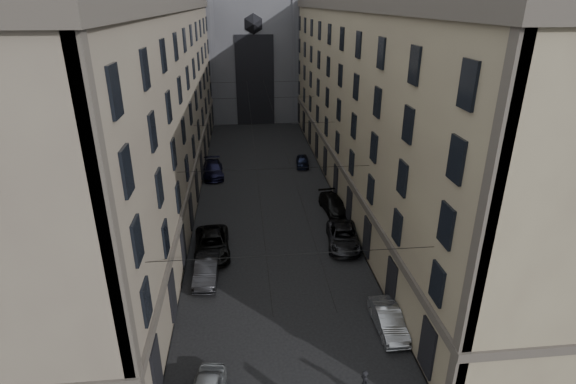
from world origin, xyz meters
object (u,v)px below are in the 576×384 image
object	(u,v)px
car_right_near	(388,320)
pedestrian	(365,384)
car_left_midnear	(207,270)
car_right_far	(302,161)
car_left_midfar	(212,244)
gothic_tower	(251,7)
car_right_midnear	(343,237)
car_left_far	(213,170)
car_right_midfar	(334,204)

from	to	relation	value
car_right_near	pedestrian	world-z (taller)	pedestrian
car_left_midnear	pedestrian	size ratio (longest dim) A/B	2.64
car_right_far	pedestrian	world-z (taller)	pedestrian
car_right_far	pedestrian	size ratio (longest dim) A/B	2.10
car_left_midfar	car_right_far	distance (m)	22.08
gothic_tower	car_right_midnear	world-z (taller)	gothic_tower
gothic_tower	car_right_far	distance (m)	36.61
car_left_far	pedestrian	bearing A→B (deg)	-79.63
car_right_far	pedestrian	distance (m)	35.02
car_left_midnear	car_right_near	world-z (taller)	car_left_midnear
car_left_midfar	car_right_far	xyz separation A→B (m)	(9.91, 19.74, -0.18)
car_left_far	car_right_near	size ratio (longest dim) A/B	1.27
car_right_midfar	pedestrian	world-z (taller)	pedestrian
pedestrian	car_left_midfar	bearing A→B (deg)	9.92
car_right_near	car_left_midnear	bearing A→B (deg)	149.51
car_left_midnear	car_right_far	bearing A→B (deg)	68.90
car_left_midfar	car_right_near	size ratio (longest dim) A/B	1.37
car_left_far	car_right_midfar	size ratio (longest dim) A/B	1.09
car_right_far	gothic_tower	bearing A→B (deg)	104.42
car_left_far	car_right_far	distance (m)	10.94
car_left_far	car_right_midfar	world-z (taller)	car_left_far
gothic_tower	pedestrian	size ratio (longest dim) A/B	32.73
car_left_midfar	pedestrian	xyz separation A→B (m)	(8.42, -15.25, 0.07)
gothic_tower	car_right_midnear	distance (m)	54.58
car_right_midnear	pedestrian	size ratio (longest dim) A/B	3.15
gothic_tower	car_left_midnear	distance (m)	58.17
car_left_midnear	car_left_far	world-z (taller)	car_left_far
car_right_midfar	car_left_far	bearing A→B (deg)	131.02
car_left_far	pedestrian	world-z (taller)	pedestrian
car_right_near	car_right_far	world-z (taller)	car_right_near
car_right_midfar	pedestrian	distance (m)	22.11
car_right_near	car_right_far	bearing A→B (deg)	92.22
car_left_midfar	car_right_midfar	size ratio (longest dim) A/B	1.17
car_right_midfar	car_right_near	bearing A→B (deg)	-97.08
gothic_tower	car_left_midfar	world-z (taller)	gothic_tower
car_left_midnear	car_right_midfar	size ratio (longest dim) A/B	0.93
gothic_tower	car_right_midfar	size ratio (longest dim) A/B	11.59
pedestrian	car_right_midfar	bearing A→B (deg)	-26.28
car_left_midfar	car_right_near	world-z (taller)	car_left_midfar
car_right_midfar	car_left_midnear	bearing A→B (deg)	-144.90
car_left_midnear	car_right_far	size ratio (longest dim) A/B	1.26
car_right_far	pedestrian	bearing A→B (deg)	-86.68
car_left_far	car_right_midnear	xyz separation A→B (m)	(11.52, -17.31, -0.02)
pedestrian	car_right_midnear	bearing A→B (deg)	-27.46
car_right_midfar	car_right_far	bearing A→B (deg)	88.70
car_left_far	car_right_far	size ratio (longest dim) A/B	1.47
gothic_tower	car_right_midfar	bearing A→B (deg)	-82.16
car_left_midfar	car_right_midfar	xyz separation A→B (m)	(11.23, 6.68, -0.09)
car_left_midnear	car_right_midnear	size ratio (longest dim) A/B	0.84
car_left_far	pedestrian	xyz separation A→B (m)	(9.22, -32.72, 0.09)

